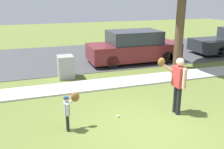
{
  "coord_description": "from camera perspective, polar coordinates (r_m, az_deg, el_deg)",
  "views": [
    {
      "loc": [
        -2.79,
        -5.21,
        3.32
      ],
      "look_at": [
        -0.44,
        1.76,
        1.0
      ],
      "focal_mm": 40.03,
      "sensor_mm": 36.0,
      "label": 1
    }
  ],
  "objects": [
    {
      "name": "ground_plane",
      "position": [
        9.73,
        -0.79,
        -2.45
      ],
      "size": [
        48.0,
        48.0,
        0.0
      ],
      "primitive_type": "plane",
      "color": "olive"
    },
    {
      "name": "sidewalk_strip",
      "position": [
        9.81,
        -0.97,
        -2.09
      ],
      "size": [
        36.0,
        1.2,
        0.06
      ],
      "primitive_type": "cube",
      "color": "#B2B2AD",
      "rests_on": "ground"
    },
    {
      "name": "road_surface",
      "position": [
        14.47,
        -6.99,
        4.15
      ],
      "size": [
        36.0,
        6.8,
        0.02
      ],
      "primitive_type": "cube",
      "color": "#424244",
      "rests_on": "ground"
    },
    {
      "name": "person_adult",
      "position": [
        7.34,
        14.64,
        -1.23
      ],
      "size": [
        0.67,
        0.62,
        1.68
      ],
      "rotation": [
        0.0,
        0.0,
        3.14
      ],
      "color": "black",
      "rests_on": "ground"
    },
    {
      "name": "person_child",
      "position": [
        6.45,
        -9.66,
        -7.2
      ],
      "size": [
        0.42,
        0.37,
        0.98
      ],
      "rotation": [
        0.0,
        0.0,
        6.28
      ],
      "color": "black",
      "rests_on": "ground"
    },
    {
      "name": "baseball",
      "position": [
        7.24,
        1.33,
        -9.45
      ],
      "size": [
        0.07,
        0.07,
        0.07
      ],
      "primitive_type": "sphere",
      "color": "white",
      "rests_on": "ground"
    },
    {
      "name": "utility_cabinet",
      "position": [
        10.62,
        -10.52,
        1.69
      ],
      "size": [
        0.64,
        0.68,
        0.96
      ],
      "primitive_type": "cube",
      "color": "gray",
      "rests_on": "ground"
    },
    {
      "name": "parked_suv_maroon",
      "position": [
        13.01,
        4.99,
        6.22
      ],
      "size": [
        4.7,
        1.9,
        1.63
      ],
      "rotation": [
        0.0,
        0.0,
        3.14
      ],
      "color": "maroon",
      "rests_on": "road_surface"
    }
  ]
}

